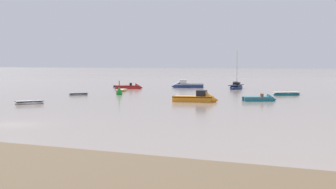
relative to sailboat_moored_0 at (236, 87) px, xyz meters
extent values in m
plane|color=gray|center=(1.09, -60.40, -0.32)|extent=(800.00, 800.00, 0.00)
ellipsoid|color=navy|center=(0.00, -0.01, -0.09)|extent=(2.84, 6.88, 1.15)
cube|color=black|center=(0.00, -0.01, 0.37)|extent=(2.52, 5.86, 0.12)
cube|color=black|center=(-0.04, 0.32, 0.69)|extent=(1.32, 1.74, 0.41)
cylinder|color=#B7BABF|center=(-0.07, 0.59, 3.65)|extent=(0.12, 0.12, 6.34)
cylinder|color=beige|center=(0.10, -0.84, 1.12)|extent=(0.66, 3.68, 0.23)
cube|color=red|center=(-18.55, -8.47, -0.11)|extent=(4.65, 3.23, 0.85)
cone|color=red|center=(-16.46, -7.65, -0.11)|extent=(1.87, 2.07, 1.70)
cube|color=black|center=(-18.50, -8.45, 0.20)|extent=(4.76, 3.30, 0.09)
cube|color=black|center=(-17.94, -8.23, 0.54)|extent=(0.56, 0.66, 0.47)
cube|color=black|center=(-20.51, -9.24, 0.01)|extent=(0.37, 0.41, 0.60)
cube|color=#197084|center=(11.78, -28.14, -0.14)|extent=(3.94, 3.15, 0.72)
cone|color=#197084|center=(13.43, -27.18, -0.14)|extent=(1.72, 1.83, 1.45)
cube|color=brown|center=(11.81, -28.12, 0.13)|extent=(4.02, 3.22, 0.08)
cube|color=brown|center=(12.26, -27.86, 0.42)|extent=(0.52, 0.58, 0.40)
cube|color=black|center=(10.23, -29.04, -0.04)|extent=(0.34, 0.36, 0.51)
ellipsoid|color=navy|center=(-22.71, -3.20, -0.18)|extent=(3.71, 3.85, 0.63)
cube|color=brown|center=(-22.71, -3.20, 0.09)|extent=(3.48, 3.60, 0.08)
cube|color=brown|center=(-22.71, -3.20, -0.01)|extent=(1.07, 1.02, 0.06)
ellipsoid|color=gold|center=(-14.91, -16.79, -0.20)|extent=(2.13, 3.64, 0.54)
cube|color=silver|center=(-14.91, -16.79, 0.03)|extent=(2.03, 3.37, 0.07)
cube|color=silver|center=(-14.91, -16.79, -0.05)|extent=(1.08, 0.52, 0.05)
ellipsoid|color=white|center=(-11.09, -44.33, -0.20)|extent=(2.94, 3.57, 0.55)
cube|color=#33383F|center=(-11.09, -44.33, 0.03)|extent=(2.77, 3.33, 0.07)
cube|color=#33383F|center=(-11.09, -44.33, -0.05)|extent=(1.02, 0.78, 0.06)
cube|color=navy|center=(-9.62, 0.32, -0.07)|extent=(5.65, 4.21, 1.03)
cone|color=navy|center=(-12.08, -0.87, -0.07)|extent=(2.36, 2.56, 2.06)
cube|color=silver|center=(-9.67, 0.29, 0.32)|extent=(5.77, 4.30, 0.11)
cube|color=silver|center=(-10.74, -0.22, 0.85)|extent=(1.84, 2.01, 0.80)
cube|color=#384751|center=(-11.31, -0.50, 0.90)|extent=(0.93, 1.53, 0.64)
cube|color=black|center=(-7.32, 1.42, 0.09)|extent=(0.47, 0.51, 0.73)
cube|color=orange|center=(4.72, -32.56, -0.09)|extent=(5.08, 2.87, 0.94)
cone|color=orange|center=(7.18, -32.09, -0.09)|extent=(1.83, 2.14, 1.89)
cube|color=black|center=(4.78, -32.55, 0.26)|extent=(5.19, 2.93, 0.10)
cube|color=black|center=(5.84, -32.35, 0.75)|extent=(1.41, 1.68, 0.73)
cube|color=#384751|center=(6.41, -32.24, 0.80)|extent=(0.53, 1.45, 0.58)
cube|color=black|center=(2.43, -33.01, 0.05)|extent=(0.36, 0.43, 0.67)
ellipsoid|color=gray|center=(-15.78, -27.95, -0.22)|extent=(2.67, 2.90, 0.47)
cube|color=#33383F|center=(-15.78, -27.95, -0.02)|extent=(2.50, 2.71, 0.06)
cube|color=#33383F|center=(-15.78, -27.95, -0.09)|extent=(0.81, 0.73, 0.05)
ellipsoid|color=#197084|center=(12.56, -14.79, -0.17)|extent=(4.35, 3.76, 0.68)
cube|color=silver|center=(12.56, -14.79, 0.12)|extent=(4.06, 3.53, 0.09)
cube|color=silver|center=(12.56, -14.79, 0.02)|extent=(1.01, 1.23, 0.07)
cylinder|color=#198C2D|center=(-10.62, -24.68, -0.15)|extent=(0.90, 0.90, 0.70)
cone|color=#198C2D|center=(-10.62, -24.68, 0.55)|extent=(0.72, 0.72, 0.70)
cylinder|color=black|center=(-10.62, -24.68, 1.35)|extent=(0.10, 0.10, 0.90)
camera|label=1|loc=(28.89, -90.71, 4.48)|focal=54.09mm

